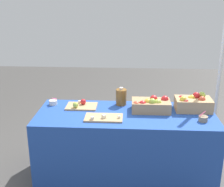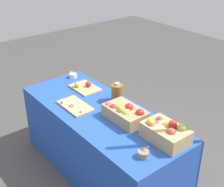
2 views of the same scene
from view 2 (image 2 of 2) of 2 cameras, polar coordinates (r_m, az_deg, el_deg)
The scene contains 9 objects.
ground_plane at distance 3.49m, azimuth -1.96°, elevation -13.69°, with size 10.00×10.00×0.00m, color #474442.
table at distance 3.26m, azimuth -2.06°, elevation -8.79°, with size 1.90×0.76×0.74m, color #234CAD.
apple_crate_left at distance 2.64m, azimuth 9.72°, elevation -6.89°, with size 0.39×0.25×0.19m.
apple_crate_middle at distance 2.88m, azimuth 2.30°, elevation -3.56°, with size 0.41×0.25×0.17m.
cutting_board_front at distance 3.14m, azimuth -6.81°, elevation -2.25°, with size 0.39×0.22×0.05m.
cutting_board_back at distance 3.49m, azimuth -5.06°, elevation 1.21°, with size 0.34×0.24×0.08m.
sample_bowl_near at distance 2.47m, azimuth 5.78°, elevation -10.96°, with size 0.09×0.09×0.10m.
sample_bowl_mid at distance 3.77m, azimuth -7.14°, elevation 3.30°, with size 0.09×0.10×0.10m.
cider_jug at distance 3.19m, azimuth 0.94°, elevation 0.14°, with size 0.12×0.12×0.21m.
Camera 2 is at (2.13, -1.55, 2.30)m, focal length 49.95 mm.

